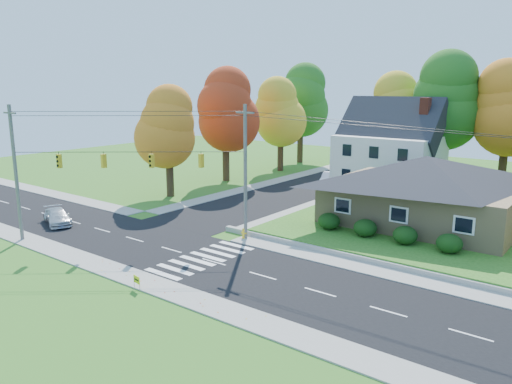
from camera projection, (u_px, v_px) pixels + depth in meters
ground at (214, 262)px, 32.55m from camera, size 120.00×120.00×0.00m
road_main at (214, 262)px, 32.55m from camera, size 90.00×8.00×0.02m
road_cross at (315, 185)px, 57.47m from camera, size 8.00×44.00×0.02m
sidewalk_north at (260, 243)px, 36.42m from camera, size 90.00×2.00×0.08m
sidewalk_south at (155, 285)px, 28.67m from camera, size 90.00×2.00×0.08m
lawn at (503, 223)px, 41.02m from camera, size 30.00×30.00×0.50m
ranch_house at (424, 189)px, 39.49m from camera, size 14.60×10.60×5.40m
colonial_house at (390, 150)px, 53.26m from camera, size 10.40×8.40×9.60m
hedge_row at (385, 231)px, 35.43m from camera, size 10.70×1.70×1.27m
traffic_infrastructure at (225, 181)px, 32.61m from camera, size 38.10×10.66×10.00m
tree_lot_0 at (396, 111)px, 58.35m from camera, size 6.72×6.72×12.51m
tree_lot_1 at (446, 101)px, 53.72m from camera, size 7.84×7.84×14.60m
tree_lot_2 at (509, 109)px, 51.05m from camera, size 7.28×7.28×13.56m
tree_west_0 at (168, 127)px, 50.49m from camera, size 6.16×6.16×11.47m
tree_west_1 at (225, 110)px, 58.56m from camera, size 7.28×7.28×13.56m
tree_west_2 at (281, 112)px, 65.85m from camera, size 6.72×6.72×12.51m
tree_west_3 at (301, 101)px, 72.97m from camera, size 7.84×7.84×14.60m
silver_sedan at (57, 217)px, 41.36m from camera, size 4.63×3.19×1.25m
white_car at (330, 179)px, 57.15m from camera, size 3.01×4.93×1.53m
fire_hydrant at (244, 234)px, 37.40m from camera, size 0.48×0.37×0.84m
yard_sign at (137, 280)px, 28.05m from camera, size 0.65×0.15×0.82m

